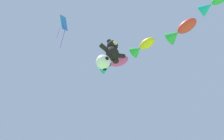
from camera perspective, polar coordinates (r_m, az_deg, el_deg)
The scene contains 7 objects.
teddy_bear_kite at distance 13.58m, azimuth 0.13°, elevation 4.97°, with size 1.86×0.82×1.89m.
soccer_ball_kite at distance 12.05m, azimuth -2.28°, elevation 2.08°, with size 0.90×0.90×0.83m.
fish_kite_magenta at distance 15.47m, azimuth 0.16°, elevation 1.69°, with size 1.76×2.22×0.94m.
fish_kite_goldfin at distance 15.17m, azimuth 7.80°, elevation 5.97°, with size 1.17×1.92×0.84m.
fish_kite_crimson at distance 14.67m, azimuth 17.34°, elevation 9.70°, with size 1.16×2.13×0.93m.
fish_kite_emerald at distance 15.04m, azimuth 25.14°, elevation 15.69°, with size 1.14×2.19×0.78m.
diamond_kite at distance 15.60m, azimuth -12.54°, elevation 11.50°, with size 1.01×0.97×3.25m.
Camera 1 is at (-3.02, -2.02, 1.37)m, focal length 35.00 mm.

